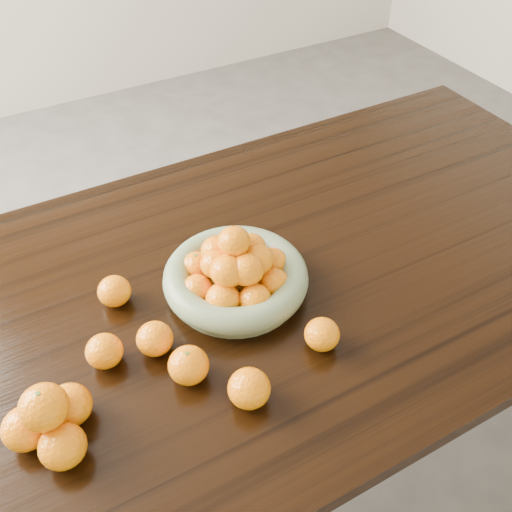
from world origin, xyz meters
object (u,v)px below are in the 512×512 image
fruit_bowl (236,273)px  loose_orange_0 (189,365)px  orange_pyramid (50,421)px  dining_table (258,302)px

fruit_bowl → loose_orange_0: size_ratio=4.04×
fruit_bowl → loose_orange_0: 0.24m
orange_pyramid → fruit_bowl: bearing=21.1°
dining_table → fruit_bowl: 0.15m
dining_table → orange_pyramid: 0.54m
loose_orange_0 → fruit_bowl: bearing=41.6°
fruit_bowl → loose_orange_0: fruit_bowl is taller
orange_pyramid → loose_orange_0: (0.25, 0.01, -0.02)m
dining_table → orange_pyramid: bearing=-159.7°
orange_pyramid → loose_orange_0: orange_pyramid is taller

